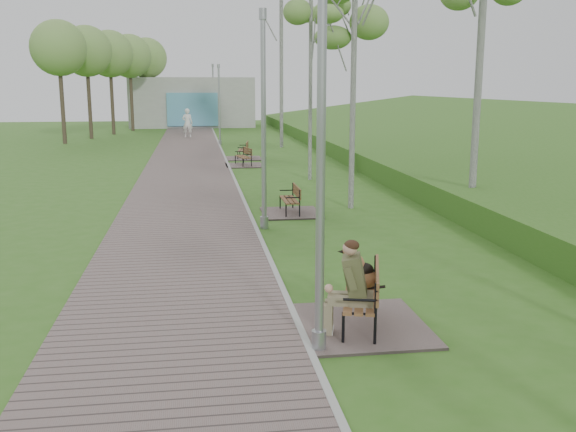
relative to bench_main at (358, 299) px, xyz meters
name	(u,v)px	position (x,y,z in m)	size (l,w,h in m)	color
walkway	(187,174)	(-2.57, 16.54, -0.42)	(3.50, 67.00, 0.04)	#6C5C58
kerb	(232,173)	(-0.82, 16.54, -0.42)	(0.10, 67.00, 0.05)	#999993
embankment	(537,173)	(11.18, 15.04, -0.44)	(14.00, 70.00, 1.60)	#47722B
building_north	(192,102)	(-2.32, 46.01, 1.55)	(10.00, 5.20, 4.00)	#9E9E99
bench_main	(358,299)	(0.00, 0.00, 0.00)	(1.81, 2.01, 1.58)	#6C5C58
bench_second	(290,208)	(0.26, 8.36, -0.27)	(1.54, 1.71, 0.95)	#6C5C58
bench_third	(243,162)	(-0.18, 18.97, -0.27)	(1.58, 1.75, 0.97)	#6C5C58
bench_far	(243,155)	(0.01, 21.64, -0.26)	(1.64, 1.82, 1.01)	#6C5C58
lamp_post_near	(321,177)	(-0.70, -0.72, 1.87)	(0.19, 0.19, 4.94)	#95979C
lamp_post_second	(264,129)	(-0.61, 6.65, 1.96)	(0.20, 0.20, 5.13)	#95979C
lamp_post_third	(219,107)	(-0.76, 29.15, 1.69)	(0.18, 0.18, 4.57)	#95979C
lamp_post_far	(213,98)	(-0.64, 43.93, 1.91)	(0.19, 0.19, 5.04)	#95979C
pedestrian_near	(187,123)	(-2.66, 34.53, 0.51)	(0.69, 0.46, 1.91)	silver
birch_far_a	(354,22)	(3.96, 16.45, 5.32)	(2.28, 2.28, 7.34)	silver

